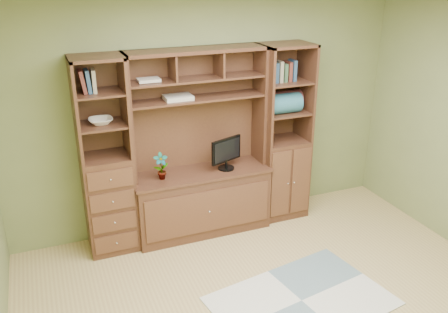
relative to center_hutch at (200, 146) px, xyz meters
name	(u,v)px	position (x,y,z in m)	size (l,w,h in m)	color
room	(301,185)	(0.20, -1.73, 0.28)	(4.60, 4.10, 2.64)	tan
center_hutch	(200,146)	(0.00, 0.00, 0.00)	(1.54, 0.53, 2.05)	#452618
left_tower	(105,158)	(-1.00, 0.04, 0.00)	(0.50, 0.45, 2.05)	#452618
right_tower	(283,133)	(1.02, 0.04, 0.00)	(0.55, 0.45, 2.05)	#452618
rug	(302,301)	(0.42, -1.53, -1.02)	(1.55, 1.03, 0.01)	#A0A6A6
monitor	(226,148)	(0.28, -0.03, -0.05)	(0.41, 0.18, 0.50)	black
orchid	(161,166)	(-0.45, -0.03, -0.15)	(0.15, 0.10, 0.29)	brown
magazines	(178,97)	(-0.20, 0.09, 0.54)	(0.29, 0.21, 0.04)	#BEB4A2
bowl	(101,121)	(-1.01, 0.04, 0.39)	(0.23, 0.23, 0.06)	white
blanket_teal	(284,103)	(0.98, -0.01, 0.38)	(0.38, 0.22, 0.22)	#285B6B
blanket_red	(285,100)	(1.07, 0.12, 0.37)	(0.39, 0.22, 0.22)	brown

